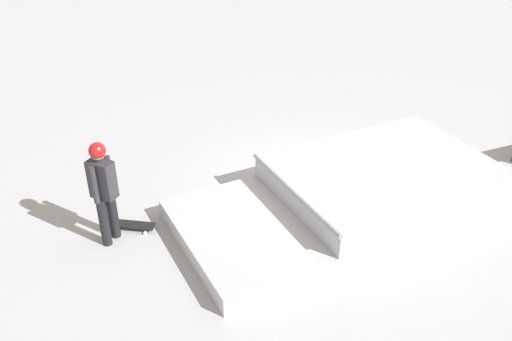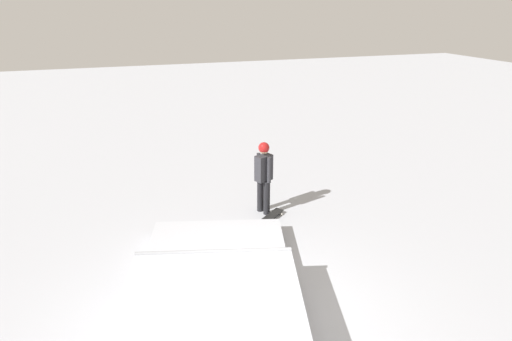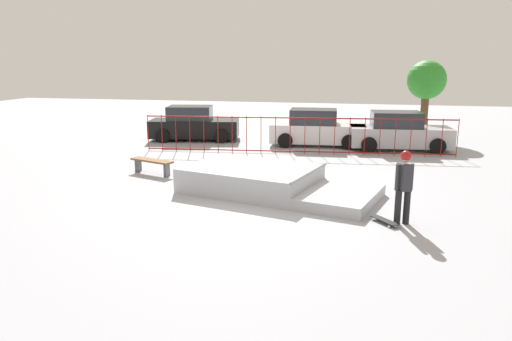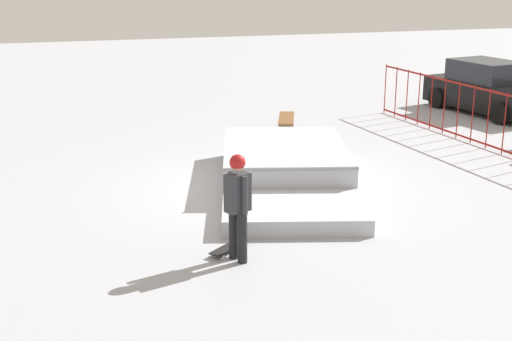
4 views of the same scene
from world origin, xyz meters
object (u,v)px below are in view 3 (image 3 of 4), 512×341
object	(u,v)px
skateboard	(385,220)
parked_car_white	(317,129)
distant_tree	(427,82)
skater	(404,182)
park_bench	(152,163)
parked_car_black	(194,125)
skate_ramp	(266,181)
parked_car_silver	(399,132)

from	to	relation	value
skateboard	parked_car_white	world-z (taller)	parked_car_white
parked_car_white	distant_tree	bearing A→B (deg)	28.49
skater	park_bench	xyz separation A→B (m)	(-7.73, 3.48, -0.65)
skateboard	parked_car_black	bearing A→B (deg)	179.85
skater	park_bench	distance (m)	8.50
skate_ramp	skateboard	size ratio (longest dim) A/B	7.86
skate_ramp	park_bench	world-z (taller)	skate_ramp
skate_ramp	distant_tree	size ratio (longest dim) A/B	1.60
skate_ramp	distant_tree	bearing A→B (deg)	78.61
skate_ramp	parked_car_black	bearing A→B (deg)	136.59
parked_car_white	skate_ramp	bearing A→B (deg)	-98.30
skateboard	distant_tree	distance (m)	13.62
skate_ramp	park_bench	distance (m)	4.37
park_bench	parked_car_silver	distance (m)	10.46
park_bench	parked_car_white	world-z (taller)	parked_car_white
parked_car_white	parked_car_silver	size ratio (longest dim) A/B	0.99
park_bench	distant_tree	distance (m)	13.85
parked_car_black	parked_car_white	distance (m)	5.81
park_bench	skateboard	bearing A→B (deg)	-25.67
skate_ramp	parked_car_black	distance (m)	9.79
skater	parked_car_silver	distance (m)	9.84
parked_car_white	distant_tree	distance (m)	6.02
parked_car_white	parked_car_silver	xyz separation A→B (m)	(3.48, -0.30, 0.00)
skateboard	skater	bearing A→B (deg)	59.62
parked_car_black	parked_car_white	bearing A→B (deg)	-13.17
skater	skate_ramp	bearing A→B (deg)	-142.77
parked_car_silver	distant_tree	bearing A→B (deg)	62.44
skater	park_bench	world-z (taller)	skater
parked_car_black	distant_tree	distance (m)	11.16
parked_car_black	parked_car_white	world-z (taller)	same
park_bench	distant_tree	xyz separation A→B (m)	(9.67, 9.63, 2.35)
skater	parked_car_white	xyz separation A→B (m)	(-2.89, 10.12, -0.28)
skate_ramp	parked_car_silver	xyz separation A→B (m)	(4.19, 7.78, 0.41)
parked_car_white	parked_car_black	bearing A→B (deg)	174.05
park_bench	parked_car_white	size ratio (longest dim) A/B	0.39
skater	skateboard	size ratio (longest dim) A/B	2.30
skateboard	parked_car_black	world-z (taller)	parked_car_black
skate_ramp	distant_tree	distance (m)	12.61
skater	parked_car_silver	world-z (taller)	skater
parked_car_silver	parked_car_white	bearing A→B (deg)	169.92
distant_tree	skater	bearing A→B (deg)	-98.41
parked_car_black	park_bench	bearing A→B (deg)	-92.53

